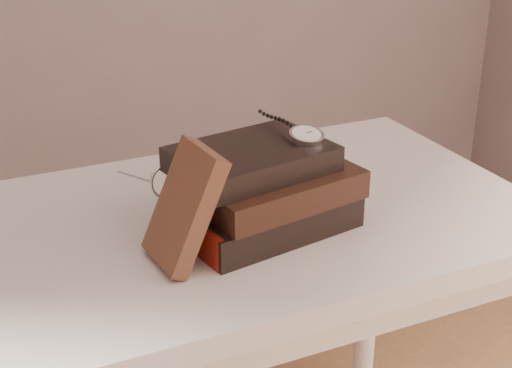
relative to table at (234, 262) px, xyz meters
name	(u,v)px	position (x,y,z in m)	size (l,w,h in m)	color
table	(234,262)	(0.00, 0.00, 0.00)	(1.00, 0.60, 0.75)	beige
book_stack	(263,190)	(0.02, -0.06, 0.15)	(0.30, 0.23, 0.13)	black
journal	(184,207)	(-0.12, -0.11, 0.18)	(0.03, 0.11, 0.18)	#3E2218
pocket_watch	(304,135)	(0.10, -0.06, 0.23)	(0.06, 0.16, 0.02)	silver
eyeglasses	(180,177)	(-0.09, 0.02, 0.17)	(0.13, 0.15, 0.05)	silver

